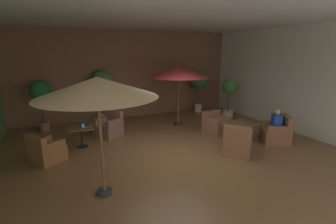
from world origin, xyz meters
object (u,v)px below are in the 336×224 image
object	(u,v)px
potted_tree_mid_right	(41,94)
potted_tree_right_corner	(229,93)
armchair_front_left_north	(109,127)
open_laptop	(84,125)
potted_tree_left_corner	(102,84)
iced_drink_cup	(83,126)
cafe_table_front_left	(81,131)
armchair_front_left_east	(46,151)
armchair_front_right_east	(238,143)
potted_tree_mid_left	(199,82)
patio_umbrella_center_beige	(178,72)
armchair_front_right_north	(216,125)
cafe_table_front_right	(242,127)
armchair_front_right_south	(277,133)
patron_blue_shirt	(277,121)
patio_umbrella_tall_red	(97,88)

from	to	relation	value
potted_tree_mid_right	potted_tree_right_corner	world-z (taller)	potted_tree_mid_right
armchair_front_left_north	open_laptop	size ratio (longest dim) A/B	2.90
potted_tree_left_corner	iced_drink_cup	bearing A→B (deg)	-111.82
cafe_table_front_left	armchair_front_left_east	bearing A→B (deg)	-144.75
armchair_front_left_north	armchair_front_right_east	size ratio (longest dim) A/B	1.01
potted_tree_mid_right	potted_tree_mid_left	bearing A→B (deg)	2.59
armchair_front_left_north	potted_tree_left_corner	xyz separation A→B (m)	(0.14, 1.81, 1.27)
cafe_table_front_left	patio_umbrella_center_beige	bearing A→B (deg)	14.08
armchair_front_left_east	armchair_front_right_east	distance (m)	5.23
armchair_front_right_north	cafe_table_front_right	bearing A→B (deg)	-76.64
armchair_front_right_north	armchair_front_right_south	size ratio (longest dim) A/B	0.91
armchair_front_left_north	potted_tree_left_corner	bearing A→B (deg)	85.63
potted_tree_mid_right	potted_tree_right_corner	distance (m)	7.46
cafe_table_front_right	patron_blue_shirt	xyz separation A→B (m)	(0.92, -0.50, 0.22)
potted_tree_mid_left	patron_blue_shirt	world-z (taller)	potted_tree_mid_left
patio_umbrella_center_beige	open_laptop	xyz separation A→B (m)	(-3.64, -0.95, -1.41)
armchair_front_right_south	patio_umbrella_center_beige	world-z (taller)	patio_umbrella_center_beige
armchair_front_left_north	armchair_front_left_east	distance (m)	2.36
armchair_front_right_east	potted_tree_mid_right	size ratio (longest dim) A/B	0.55
patio_umbrella_center_beige	patron_blue_shirt	bearing A→B (deg)	-57.47
cafe_table_front_left	open_laptop	xyz separation A→B (m)	(0.10, -0.01, 0.18)
potted_tree_left_corner	open_laptop	world-z (taller)	potted_tree_left_corner
potted_tree_right_corner	iced_drink_cup	bearing A→B (deg)	-169.68
cafe_table_front_left	patio_umbrella_center_beige	world-z (taller)	patio_umbrella_center_beige
armchair_front_left_north	armchair_front_right_north	distance (m)	3.77
cafe_table_front_left	iced_drink_cup	size ratio (longest dim) A/B	6.99
patron_blue_shirt	patio_umbrella_tall_red	bearing A→B (deg)	-172.36
armchair_front_right_east	iced_drink_cup	size ratio (longest dim) A/B	9.46
armchair_front_left_east	potted_tree_left_corner	size ratio (longest dim) A/B	0.47
armchair_front_left_north	potted_tree_mid_right	size ratio (longest dim) A/B	0.56
armchair_front_left_east	potted_tree_mid_right	world-z (taller)	potted_tree_mid_right
cafe_table_front_left	potted_tree_left_corner	size ratio (longest dim) A/B	0.36
patio_umbrella_tall_red	potted_tree_right_corner	size ratio (longest dim) A/B	1.42
potted_tree_right_corner	patron_blue_shirt	bearing A→B (deg)	-100.01
armchair_front_right_south	potted_tree_left_corner	bearing A→B (deg)	134.96
armchair_front_right_south	patio_umbrella_center_beige	bearing A→B (deg)	122.89
potted_tree_left_corner	potted_tree_mid_right	size ratio (longest dim) A/B	1.14
patron_blue_shirt	potted_tree_mid_left	bearing A→B (deg)	90.85
cafe_table_front_right	potted_tree_left_corner	distance (m)	5.63
potted_tree_mid_left	potted_tree_left_corner	bearing A→B (deg)	-179.63
armchair_front_right_east	open_laptop	xyz separation A→B (m)	(-3.88, 2.37, 0.37)
cafe_table_front_right	patio_umbrella_center_beige	distance (m)	3.20
armchair_front_left_east	armchair_front_right_north	xyz separation A→B (m)	(5.49, 0.12, -0.00)
armchair_front_right_east	potted_tree_left_corner	size ratio (longest dim) A/B	0.49
armchair_front_left_east	iced_drink_cup	xyz separation A→B (m)	(1.02, 0.57, 0.41)
cafe_table_front_right	armchair_front_right_south	size ratio (longest dim) A/B	0.80
armchair_front_right_north	patio_umbrella_tall_red	bearing A→B (deg)	-152.11
potted_tree_right_corner	open_laptop	xyz separation A→B (m)	(-6.16, -1.04, -0.41)
potted_tree_mid_left	armchair_front_right_east	bearing A→B (deg)	-108.57
armchair_front_left_east	cafe_table_front_left	bearing A→B (deg)	35.25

